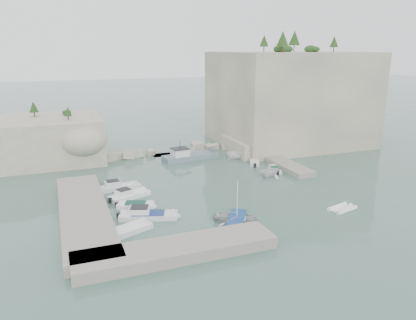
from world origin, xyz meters
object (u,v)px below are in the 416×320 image
object	(u,v)px
motorboat_c	(136,208)
work_boat	(190,159)
tender_east_d	(238,158)
tender_east_b	(275,171)
tender_east_c	(254,164)
motorboat_a	(119,189)
motorboat_e	(130,232)
rowboat	(237,221)
motorboat_d	(149,218)
inflatable_dinghy	(342,210)
tender_east_a	(270,176)
motorboat_b	(130,198)

from	to	relation	value
motorboat_c	work_boat	xyz separation A→B (m)	(12.55, 17.65, 0.00)
tender_east_d	motorboat_c	bearing A→B (deg)	122.40
tender_east_b	tender_east_c	distance (m)	4.84
motorboat_a	motorboat_e	xyz separation A→B (m)	(-0.98, -13.11, 0.00)
rowboat	motorboat_d	bearing A→B (deg)	95.27
inflatable_dinghy	tender_east_b	distance (m)	15.74
motorboat_d	motorboat_e	size ratio (longest dim) A/B	1.45
motorboat_c	motorboat_e	distance (m)	6.36
inflatable_dinghy	tender_east_a	world-z (taller)	tender_east_a
motorboat_c	tender_east_c	distance (m)	24.03
motorboat_b	work_boat	bearing A→B (deg)	27.15
motorboat_d	tender_east_c	xyz separation A→B (m)	(20.41, 14.86, 0.00)
motorboat_a	motorboat_d	distance (m)	10.55
inflatable_dinghy	tender_east_b	bearing A→B (deg)	73.66
motorboat_e	tender_east_c	world-z (taller)	same
motorboat_b	rowboat	bearing A→B (deg)	-71.11
motorboat_d	tender_east_d	size ratio (longest dim) A/B	1.58
tender_east_d	tender_east_b	bearing A→B (deg)	-172.23
motorboat_e	tender_east_b	bearing A→B (deg)	5.51
rowboat	work_boat	xyz separation A→B (m)	(3.28, 25.33, 0.00)
motorboat_b	motorboat_c	world-z (taller)	motorboat_b
motorboat_d	motorboat_c	bearing A→B (deg)	120.42
tender_east_a	tender_east_c	world-z (taller)	tender_east_a
tender_east_c	motorboat_b	bearing A→B (deg)	135.09
motorboat_a	work_boat	size ratio (longest dim) A/B	0.58
tender_east_b	tender_east_c	world-z (taller)	same
motorboat_d	motorboat_b	bearing A→B (deg)	115.21
motorboat_c	motorboat_d	xyz separation A→B (m)	(0.73, -3.44, 0.00)
tender_east_a	tender_east_b	distance (m)	2.48
tender_east_a	motorboat_d	bearing A→B (deg)	105.42
motorboat_e	tender_east_a	world-z (taller)	tender_east_a
motorboat_b	tender_east_c	distance (m)	22.68
motorboat_a	motorboat_e	distance (m)	13.14
tender_east_b	work_boat	size ratio (longest dim) A/B	0.40
motorboat_c	work_boat	world-z (taller)	work_boat
tender_east_d	work_boat	xyz separation A→B (m)	(-7.63, 2.31, 0.00)
motorboat_d	motorboat_a	bearing A→B (deg)	116.66
motorboat_e	tender_east_d	bearing A→B (deg)	21.70
tender_east_b	tender_east_a	bearing A→B (deg)	151.05
motorboat_c	inflatable_dinghy	bearing A→B (deg)	-1.73
motorboat_e	tender_east_d	xyz separation A→B (m)	(21.94, 21.45, 0.00)
tender_east_b	tender_east_d	size ratio (longest dim) A/B	0.92
tender_east_a	tender_east_c	bearing A→B (deg)	-15.21
motorboat_d	tender_east_b	xyz separation A→B (m)	(21.40, 10.11, 0.00)
motorboat_d	tender_east_a	bearing A→B (deg)	41.74
motorboat_d	rowboat	distance (m)	9.54
motorboat_e	motorboat_c	bearing A→B (deg)	51.35
tender_east_c	motorboat_d	bearing A→B (deg)	150.48
motorboat_b	rowboat	world-z (taller)	motorboat_b
motorboat_e	work_boat	xyz separation A→B (m)	(14.30, 23.76, 0.00)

